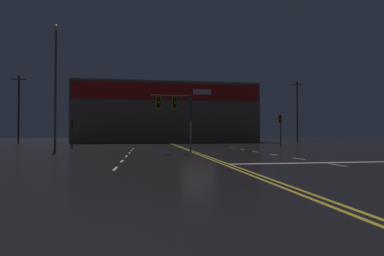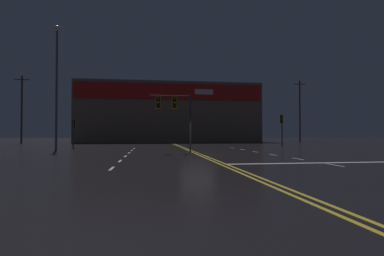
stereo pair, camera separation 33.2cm
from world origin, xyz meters
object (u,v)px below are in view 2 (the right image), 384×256
at_px(traffic_signal_median, 173,108).
at_px(streetlight_near_left, 57,72).
at_px(traffic_signal_corner_northwest, 74,127).
at_px(traffic_signal_corner_northeast, 282,123).

xyz_separation_m(traffic_signal_median, streetlight_near_left, (-10.44, 5.48, 3.62)).
xyz_separation_m(traffic_signal_median, traffic_signal_corner_northwest, (-9.92, 9.68, -1.32)).
relative_size(traffic_signal_median, streetlight_near_left, 0.41).
xyz_separation_m(traffic_signal_corner_northeast, traffic_signal_corner_northwest, (-23.22, 0.43, -0.49)).
bearing_deg(traffic_signal_median, traffic_signal_corner_northwest, 135.70).
bearing_deg(streetlight_near_left, traffic_signal_corner_northeast, 9.03).
distance_m(traffic_signal_corner_northeast, traffic_signal_corner_northwest, 23.23).
bearing_deg(traffic_signal_median, streetlight_near_left, 152.30).
relative_size(traffic_signal_corner_northwest, streetlight_near_left, 0.27).
height_order(traffic_signal_corner_northeast, traffic_signal_corner_northwest, traffic_signal_corner_northeast).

